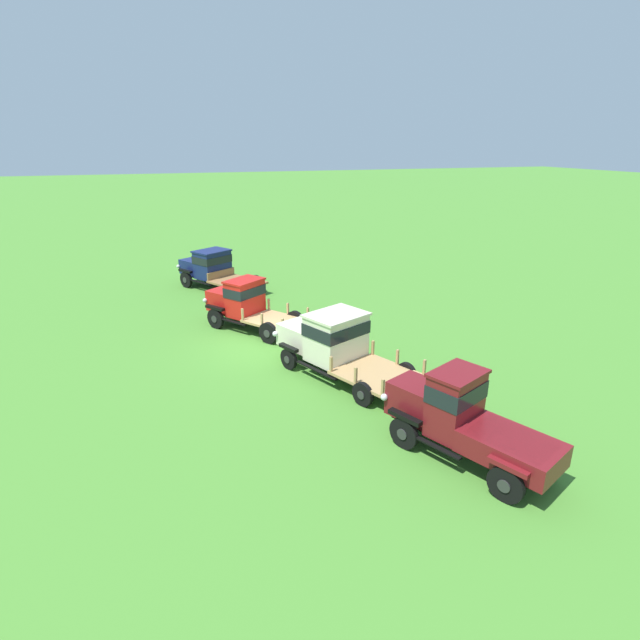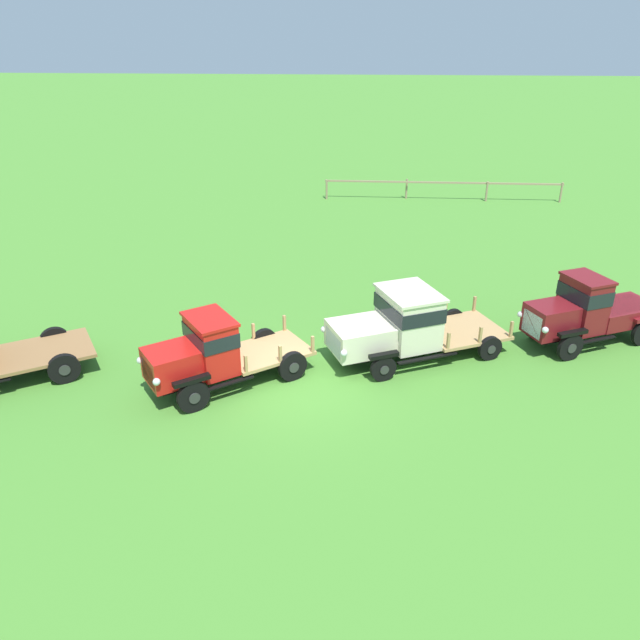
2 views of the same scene
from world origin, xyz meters
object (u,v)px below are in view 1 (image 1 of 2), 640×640
(vintage_truck_foreground_near, at_px, (212,268))
(vintage_truck_midrow_center, at_px, (332,340))
(vintage_truck_second_in_line, at_px, (244,302))
(vintage_truck_far_side, at_px, (462,417))

(vintage_truck_foreground_near, xyz_separation_m, vintage_truck_midrow_center, (12.27, 2.68, 0.03))
(vintage_truck_second_in_line, xyz_separation_m, vintage_truck_midrow_center, (5.41, 2.13, 0.03))
(vintage_truck_foreground_near, height_order, vintage_truck_midrow_center, vintage_truck_midrow_center)
(vintage_truck_foreground_near, height_order, vintage_truck_second_in_line, vintage_truck_second_in_line)
(vintage_truck_second_in_line, bearing_deg, vintage_truck_midrow_center, 21.49)
(vintage_truck_midrow_center, xyz_separation_m, vintage_truck_far_side, (5.93, 1.41, -0.03))
(vintage_truck_second_in_line, bearing_deg, vintage_truck_foreground_near, -175.46)
(vintage_truck_foreground_near, relative_size, vintage_truck_midrow_center, 0.95)
(vintage_truck_foreground_near, height_order, vintage_truck_far_side, vintage_truck_far_side)
(vintage_truck_foreground_near, distance_m, vintage_truck_far_side, 18.65)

